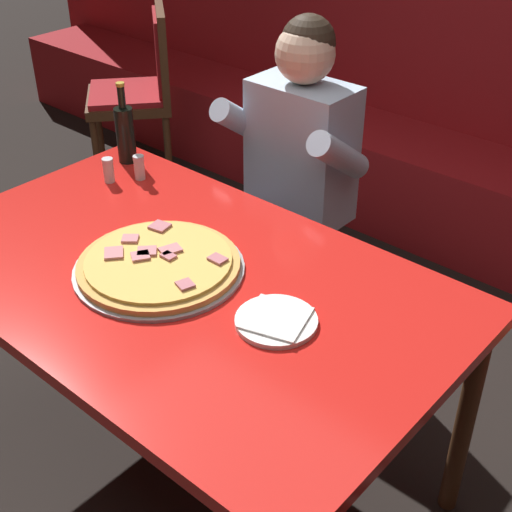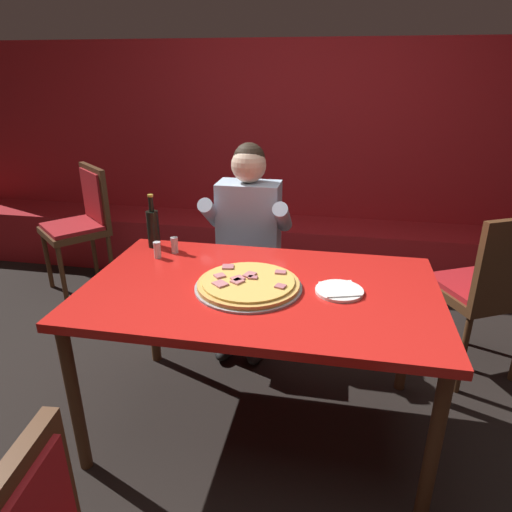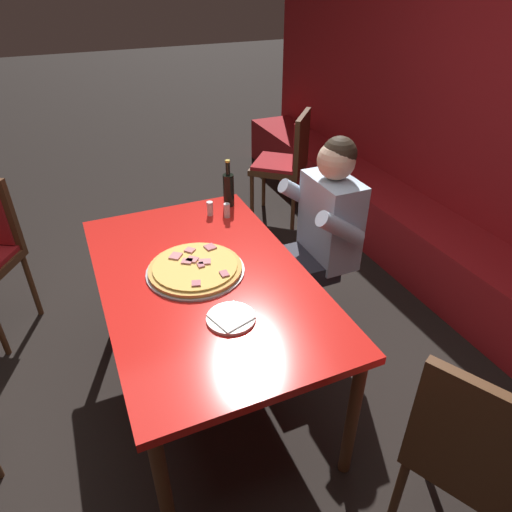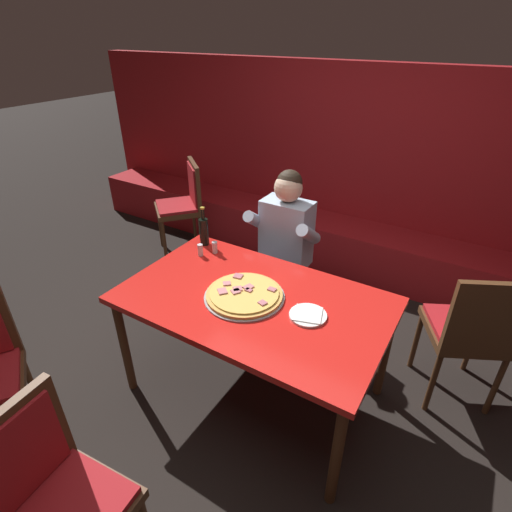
{
  "view_description": "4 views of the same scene",
  "coord_description": "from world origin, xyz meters",
  "px_view_note": "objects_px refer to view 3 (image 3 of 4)",
  "views": [
    {
      "loc": [
        1.23,
        -1.08,
        1.89
      ],
      "look_at": [
        0.16,
        0.15,
        0.82
      ],
      "focal_mm": 50.0,
      "sensor_mm": 36.0,
      "label": 1
    },
    {
      "loc": [
        0.32,
        -1.8,
        1.68
      ],
      "look_at": [
        -0.03,
        0.04,
        0.9
      ],
      "focal_mm": 32.0,
      "sensor_mm": 36.0,
      "label": 2
    },
    {
      "loc": [
        1.74,
        -0.48,
        2.05
      ],
      "look_at": [
        -0.04,
        0.29,
        0.79
      ],
      "focal_mm": 32.0,
      "sensor_mm": 36.0,
      "label": 3
    },
    {
      "loc": [
        1.01,
        -1.63,
        2.17
      ],
      "look_at": [
        -0.06,
        0.13,
        0.98
      ],
      "focal_mm": 28.0,
      "sensor_mm": 36.0,
      "label": 4
    }
  ],
  "objects_px": {
    "main_dining_table": "(204,288)",
    "beer_bottle": "(229,189)",
    "shaker_parmesan": "(210,209)",
    "diner_seated_blue_shirt": "(317,234)",
    "pizza": "(195,268)",
    "plate_white_paper": "(231,318)",
    "shaker_black_pepper": "(227,211)",
    "dining_chair_near_left": "(478,450)",
    "dining_chair_far_left": "(287,159)"
  },
  "relations": [
    {
      "from": "diner_seated_blue_shirt",
      "to": "dining_chair_near_left",
      "type": "bearing_deg",
      "value": -5.36
    },
    {
      "from": "pizza",
      "to": "beer_bottle",
      "type": "height_order",
      "value": "beer_bottle"
    },
    {
      "from": "beer_bottle",
      "to": "plate_white_paper",
      "type": "bearing_deg",
      "value": -20.24
    },
    {
      "from": "main_dining_table",
      "to": "plate_white_paper",
      "type": "xyz_separation_m",
      "value": [
        0.35,
        0.01,
        0.08
      ]
    },
    {
      "from": "beer_bottle",
      "to": "dining_chair_near_left",
      "type": "bearing_deg",
      "value": 7.84
    },
    {
      "from": "shaker_black_pepper",
      "to": "dining_chair_near_left",
      "type": "xyz_separation_m",
      "value": [
        1.67,
        0.32,
        -0.22
      ]
    },
    {
      "from": "pizza",
      "to": "diner_seated_blue_shirt",
      "type": "bearing_deg",
      "value": 102.57
    },
    {
      "from": "dining_chair_far_left",
      "to": "main_dining_table",
      "type": "bearing_deg",
      "value": -38.06
    },
    {
      "from": "shaker_parmesan",
      "to": "beer_bottle",
      "type": "bearing_deg",
      "value": 117.91
    },
    {
      "from": "main_dining_table",
      "to": "pizza",
      "type": "height_order",
      "value": "pizza"
    },
    {
      "from": "pizza",
      "to": "shaker_parmesan",
      "type": "xyz_separation_m",
      "value": [
        -0.53,
        0.25,
        0.02
      ]
    },
    {
      "from": "plate_white_paper",
      "to": "dining_chair_near_left",
      "type": "relative_size",
      "value": 0.21
    },
    {
      "from": "main_dining_table",
      "to": "pizza",
      "type": "distance_m",
      "value": 0.11
    },
    {
      "from": "shaker_parmesan",
      "to": "dining_chair_far_left",
      "type": "bearing_deg",
      "value": 135.28
    },
    {
      "from": "shaker_parmesan",
      "to": "diner_seated_blue_shirt",
      "type": "height_order",
      "value": "diner_seated_blue_shirt"
    },
    {
      "from": "main_dining_table",
      "to": "beer_bottle",
      "type": "relative_size",
      "value": 5.4
    },
    {
      "from": "shaker_black_pepper",
      "to": "dining_chair_near_left",
      "type": "relative_size",
      "value": 0.09
    },
    {
      "from": "shaker_black_pepper",
      "to": "diner_seated_blue_shirt",
      "type": "distance_m",
      "value": 0.54
    },
    {
      "from": "shaker_black_pepper",
      "to": "dining_chair_near_left",
      "type": "bearing_deg",
      "value": 10.67
    },
    {
      "from": "shaker_parmesan",
      "to": "dining_chair_near_left",
      "type": "relative_size",
      "value": 0.09
    },
    {
      "from": "plate_white_paper",
      "to": "pizza",
      "type": "bearing_deg",
      "value": -175.32
    },
    {
      "from": "main_dining_table",
      "to": "beer_bottle",
      "type": "xyz_separation_m",
      "value": [
        -0.66,
        0.38,
        0.18
      ]
    },
    {
      "from": "plate_white_paper",
      "to": "main_dining_table",
      "type": "bearing_deg",
      "value": -178.54
    },
    {
      "from": "main_dining_table",
      "to": "shaker_black_pepper",
      "type": "bearing_deg",
      "value": 148.7
    },
    {
      "from": "main_dining_table",
      "to": "dining_chair_far_left",
      "type": "xyz_separation_m",
      "value": [
        -1.65,
        1.29,
        -0.12
      ]
    },
    {
      "from": "beer_bottle",
      "to": "shaker_black_pepper",
      "type": "bearing_deg",
      "value": -24.87
    },
    {
      "from": "shaker_parmesan",
      "to": "dining_chair_near_left",
      "type": "xyz_separation_m",
      "value": [
        1.73,
        0.4,
        -0.22
      ]
    },
    {
      "from": "main_dining_table",
      "to": "shaker_parmesan",
      "type": "relative_size",
      "value": 18.33
    },
    {
      "from": "dining_chair_near_left",
      "to": "beer_bottle",
      "type": "bearing_deg",
      "value": -172.16
    },
    {
      "from": "diner_seated_blue_shirt",
      "to": "dining_chair_far_left",
      "type": "bearing_deg",
      "value": 159.47
    },
    {
      "from": "plate_white_paper",
      "to": "shaker_parmesan",
      "type": "height_order",
      "value": "shaker_parmesan"
    },
    {
      "from": "dining_chair_near_left",
      "to": "diner_seated_blue_shirt",
      "type": "bearing_deg",
      "value": 174.64
    },
    {
      "from": "shaker_parmesan",
      "to": "dining_chair_far_left",
      "type": "xyz_separation_m",
      "value": [
        -1.07,
        1.06,
        -0.23
      ]
    },
    {
      "from": "main_dining_table",
      "to": "dining_chair_far_left",
      "type": "bearing_deg",
      "value": 141.94
    },
    {
      "from": "main_dining_table",
      "to": "dining_chair_near_left",
      "type": "xyz_separation_m",
      "value": [
        1.15,
        0.63,
        -0.11
      ]
    },
    {
      "from": "main_dining_table",
      "to": "shaker_parmesan",
      "type": "distance_m",
      "value": 0.63
    },
    {
      "from": "main_dining_table",
      "to": "shaker_parmesan",
      "type": "bearing_deg",
      "value": 158.25
    },
    {
      "from": "pizza",
      "to": "beer_bottle",
      "type": "relative_size",
      "value": 1.64
    },
    {
      "from": "diner_seated_blue_shirt",
      "to": "dining_chair_far_left",
      "type": "height_order",
      "value": "diner_seated_blue_shirt"
    },
    {
      "from": "main_dining_table",
      "to": "beer_bottle",
      "type": "height_order",
      "value": "beer_bottle"
    },
    {
      "from": "plate_white_paper",
      "to": "beer_bottle",
      "type": "relative_size",
      "value": 0.72
    },
    {
      "from": "pizza",
      "to": "shaker_parmesan",
      "type": "bearing_deg",
      "value": 154.26
    },
    {
      "from": "shaker_parmesan",
      "to": "dining_chair_near_left",
      "type": "distance_m",
      "value": 1.79
    },
    {
      "from": "pizza",
      "to": "plate_white_paper",
      "type": "bearing_deg",
      "value": 4.68
    },
    {
      "from": "diner_seated_blue_shirt",
      "to": "shaker_parmesan",
      "type": "bearing_deg",
      "value": -123.88
    },
    {
      "from": "plate_white_paper",
      "to": "dining_chair_near_left",
      "type": "bearing_deg",
      "value": 37.57
    },
    {
      "from": "main_dining_table",
      "to": "diner_seated_blue_shirt",
      "type": "relative_size",
      "value": 1.24
    },
    {
      "from": "main_dining_table",
      "to": "pizza",
      "type": "relative_size",
      "value": 3.29
    },
    {
      "from": "beer_bottle",
      "to": "shaker_black_pepper",
      "type": "height_order",
      "value": "beer_bottle"
    },
    {
      "from": "beer_bottle",
      "to": "dining_chair_far_left",
      "type": "relative_size",
      "value": 0.3
    }
  ]
}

